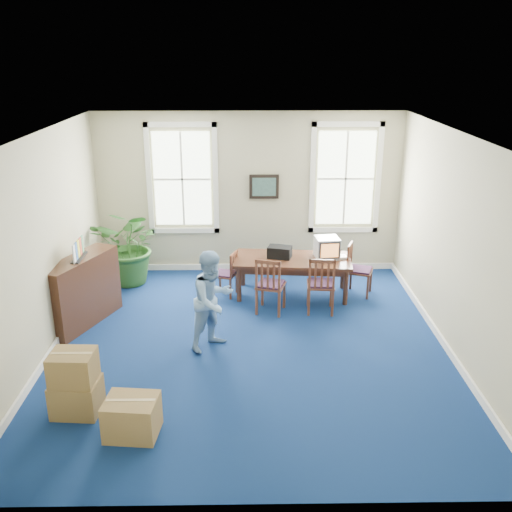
{
  "coord_description": "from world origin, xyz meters",
  "views": [
    {
      "loc": [
        -0.03,
        -7.77,
        4.31
      ],
      "look_at": [
        0.1,
        0.6,
        1.25
      ],
      "focal_mm": 40.0,
      "sensor_mm": 36.0,
      "label": 1
    }
  ],
  "objects_px": {
    "crt_tv": "(327,247)",
    "chair_near_left": "(271,284)",
    "man": "(213,300)",
    "cardboard_boxes": "(95,377)",
    "potted_plant": "(131,246)",
    "credenza": "(82,290)",
    "conference_table": "(292,276)"
  },
  "relations": [
    {
      "from": "conference_table",
      "to": "cardboard_boxes",
      "type": "distance_m",
      "value": 4.44
    },
    {
      "from": "chair_near_left",
      "to": "potted_plant",
      "type": "height_order",
      "value": "potted_plant"
    },
    {
      "from": "conference_table",
      "to": "man",
      "type": "xyz_separation_m",
      "value": [
        -1.34,
        -1.94,
        0.41
      ]
    },
    {
      "from": "crt_tv",
      "to": "credenza",
      "type": "height_order",
      "value": "credenza"
    },
    {
      "from": "credenza",
      "to": "chair_near_left",
      "type": "bearing_deg",
      "value": 30.0
    },
    {
      "from": "credenza",
      "to": "cardboard_boxes",
      "type": "bearing_deg",
      "value": -48.65
    },
    {
      "from": "man",
      "to": "potted_plant",
      "type": "height_order",
      "value": "man"
    },
    {
      "from": "chair_near_left",
      "to": "man",
      "type": "xyz_separation_m",
      "value": [
        -0.92,
        -1.23,
        0.26
      ]
    },
    {
      "from": "cardboard_boxes",
      "to": "chair_near_left",
      "type": "bearing_deg",
      "value": 50.15
    },
    {
      "from": "conference_table",
      "to": "credenza",
      "type": "height_order",
      "value": "credenza"
    },
    {
      "from": "man",
      "to": "credenza",
      "type": "relative_size",
      "value": 1.02
    },
    {
      "from": "man",
      "to": "cardboard_boxes",
      "type": "distance_m",
      "value": 2.11
    },
    {
      "from": "crt_tv",
      "to": "credenza",
      "type": "bearing_deg",
      "value": -171.14
    },
    {
      "from": "crt_tv",
      "to": "potted_plant",
      "type": "distance_m",
      "value": 3.72
    },
    {
      "from": "chair_near_left",
      "to": "conference_table",
      "type": "bearing_deg",
      "value": -104.83
    },
    {
      "from": "crt_tv",
      "to": "potted_plant",
      "type": "height_order",
      "value": "potted_plant"
    },
    {
      "from": "man",
      "to": "crt_tv",
      "type": "bearing_deg",
      "value": 0.04
    },
    {
      "from": "crt_tv",
      "to": "chair_near_left",
      "type": "bearing_deg",
      "value": -150.59
    },
    {
      "from": "man",
      "to": "credenza",
      "type": "bearing_deg",
      "value": 113.75
    },
    {
      "from": "crt_tv",
      "to": "chair_near_left",
      "type": "xyz_separation_m",
      "value": [
        -1.05,
        -0.76,
        -0.4
      ]
    },
    {
      "from": "crt_tv",
      "to": "credenza",
      "type": "xyz_separation_m",
      "value": [
        -4.16,
        -1.15,
        -0.31
      ]
    },
    {
      "from": "man",
      "to": "cardboard_boxes",
      "type": "height_order",
      "value": "man"
    },
    {
      "from": "credenza",
      "to": "conference_table",
      "type": "bearing_deg",
      "value": 40.19
    },
    {
      "from": "crt_tv",
      "to": "credenza",
      "type": "relative_size",
      "value": 0.3
    },
    {
      "from": "conference_table",
      "to": "potted_plant",
      "type": "height_order",
      "value": "potted_plant"
    },
    {
      "from": "man",
      "to": "potted_plant",
      "type": "distance_m",
      "value": 3.08
    },
    {
      "from": "chair_near_left",
      "to": "potted_plant",
      "type": "relative_size",
      "value": 0.67
    },
    {
      "from": "chair_near_left",
      "to": "credenza",
      "type": "distance_m",
      "value": 3.14
    },
    {
      "from": "chair_near_left",
      "to": "potted_plant",
      "type": "xyz_separation_m",
      "value": [
        -2.63,
        1.33,
        0.25
      ]
    },
    {
      "from": "crt_tv",
      "to": "cardboard_boxes",
      "type": "xyz_separation_m",
      "value": [
        -3.36,
        -3.54,
        -0.46
      ]
    },
    {
      "from": "crt_tv",
      "to": "man",
      "type": "distance_m",
      "value": 2.8
    },
    {
      "from": "potted_plant",
      "to": "chair_near_left",
      "type": "bearing_deg",
      "value": -26.91
    }
  ]
}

